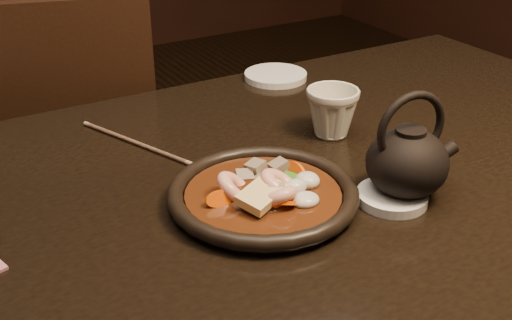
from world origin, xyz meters
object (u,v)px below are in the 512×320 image
tea_cup (332,111)px  chair (63,177)px  table (240,256)px  teapot (408,159)px  plate (263,195)px

tea_cup → chair: bearing=120.2°
table → teapot: 0.26m
chair → teapot: (0.29, -0.75, 0.30)m
table → chair: bearing=96.9°
table → teapot: teapot is taller
table → plate: bearing=-12.6°
table → teapot: bearing=-22.4°
teapot → table: bearing=164.6°
chair → tea_cup: chair is taller
chair → teapot: size_ratio=6.25×
table → chair: (-0.08, 0.67, -0.17)m
tea_cup → teapot: bearing=-98.3°
plate → tea_cup: bearing=31.9°
tea_cup → teapot: size_ratio=0.58×
chair → plate: chair is taller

